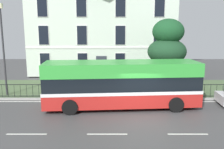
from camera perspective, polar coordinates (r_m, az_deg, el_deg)
ground_plane at (r=15.35m, az=6.69°, el=-8.99°), size 60.00×56.00×0.18m
georgian_townhouse at (r=29.45m, az=-2.19°, el=11.95°), size 16.00×8.63×11.22m
iron_verge_railing at (r=18.10m, az=-3.51°, el=-3.76°), size 19.59×0.04×0.97m
evergreen_tree at (r=21.66m, az=12.82°, el=3.79°), size 4.34×4.34×5.85m
single_decker_bus at (r=15.92m, az=2.33°, el=-2.15°), size 10.13×3.26×3.04m
street_lamp_post at (r=19.85m, az=-24.16°, el=6.53°), size 0.36×0.24×6.80m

